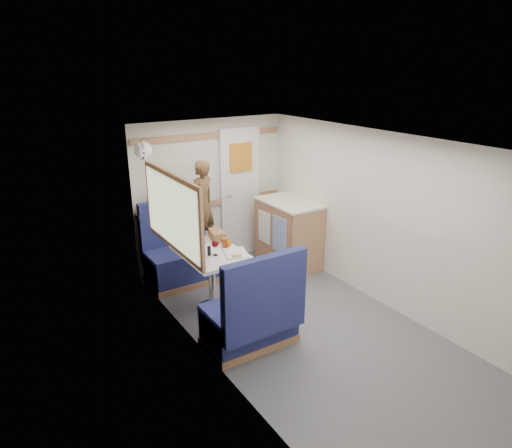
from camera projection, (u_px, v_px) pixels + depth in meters
floor at (312, 333)px, 4.80m from camera, size 4.50×4.50×0.00m
ceiling at (321, 143)px, 4.14m from camera, size 4.50×4.50×0.00m
wall_back at (211, 193)px, 6.26m from camera, size 2.20×0.02×2.00m
wall_left at (216, 270)px, 3.91m from camera, size 0.02×4.50×2.00m
wall_right at (393, 225)px, 5.03m from camera, size 0.02×4.50×2.00m
oak_trim_low at (212, 203)px, 6.29m from camera, size 2.15×0.02×0.08m
oak_trim_high at (210, 136)px, 5.98m from camera, size 2.15×0.02×0.08m
side_window at (172, 212)px, 4.64m from camera, size 0.04×1.30×0.72m
rear_door at (240, 190)px, 6.47m from camera, size 0.62×0.12×1.86m
dinette_table at (211, 264)px, 5.08m from camera, size 0.62×0.92×0.72m
bench_far at (181, 259)px, 5.86m from camera, size 0.90×0.59×1.05m
bench_near at (253, 319)px, 4.48m from camera, size 0.90×0.59×1.05m
ledge at (171, 211)px, 5.87m from camera, size 0.90×0.14×0.04m
dome_light at (143, 150)px, 5.17m from camera, size 0.20×0.20×0.20m
galley_counter at (288, 233)px, 6.29m from camera, size 0.57×0.92×0.92m
person at (202, 204)px, 5.69m from camera, size 0.48×0.41×1.13m
duffel_bag at (172, 201)px, 5.84m from camera, size 0.49×0.33×0.21m
tray at (236, 253)px, 4.96m from camera, size 0.32×0.37×0.02m
orange_fruit at (229, 243)px, 5.12m from camera, size 0.07×0.07×0.07m
cheese_block at (237, 255)px, 4.85m from camera, size 0.11×0.08×0.03m
wine_glass at (215, 245)px, 4.89m from camera, size 0.08×0.08×0.17m
tumbler_left at (200, 257)px, 4.75m from camera, size 0.07×0.07×0.12m
tumbler_mid at (198, 239)px, 5.25m from camera, size 0.06×0.06×0.10m
tumbler_right at (203, 240)px, 5.21m from camera, size 0.06×0.06×0.10m
beer_glass at (225, 243)px, 5.13m from camera, size 0.07×0.07×0.11m
pepper_grinder at (209, 251)px, 4.91m from camera, size 0.04×0.04×0.10m
salt_grinder at (209, 251)px, 4.93m from camera, size 0.03×0.03×0.08m
bread_loaf at (217, 235)px, 5.35m from camera, size 0.19×0.28×0.11m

